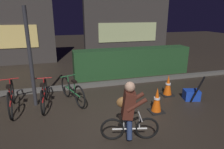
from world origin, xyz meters
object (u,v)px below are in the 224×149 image
parked_bike_left_mid (11,97)px  closed_umbrella (197,90)px  parked_bike_center_right (72,91)px  traffic_cone_far (168,86)px  blue_crate (191,95)px  traffic_cone_near (157,100)px  cyclist (129,111)px  parked_bike_center_left (44,95)px  street_post (30,59)px

parked_bike_left_mid → closed_umbrella: closed_umbrella is taller
parked_bike_center_right → traffic_cone_far: bearing=-115.7°
parked_bike_center_right → blue_crate: size_ratio=3.44×
traffic_cone_near → cyclist: (-1.12, -0.89, 0.31)m
traffic_cone_near → parked_bike_left_mid: bearing=162.4°
traffic_cone_near → closed_umbrella: 1.36m
blue_crate → traffic_cone_near: bearing=-163.7°
cyclist → closed_umbrella: cyclist is taller
traffic_cone_near → parked_bike_center_left: bearing=157.5°
street_post → cyclist: street_post is taller
parked_bike_center_right → blue_crate: bearing=-122.9°
parked_bike_left_mid → cyclist: (2.52, -2.04, 0.27)m
parked_bike_center_left → closed_umbrella: (4.16, -1.01, 0.07)m
parked_bike_center_left → traffic_cone_near: bearing=-110.2°
blue_crate → closed_umbrella: (-0.03, -0.25, 0.26)m
parked_bike_center_right → traffic_cone_near: size_ratio=2.26×
street_post → cyclist: bearing=-48.4°
parked_bike_center_right → closed_umbrella: size_ratio=1.78×
parked_bike_left_mid → parked_bike_center_right: size_ratio=1.13×
street_post → traffic_cone_near: 3.48m
parked_bike_left_mid → traffic_cone_near: 3.81m
parked_bike_left_mid → parked_bike_center_right: (1.59, 0.09, -0.03)m
street_post → parked_bike_center_left: street_post is taller
traffic_cone_near → blue_crate: bearing=16.3°
parked_bike_center_right → closed_umbrella: 3.56m
closed_umbrella → cyclist: bearing=-117.1°
traffic_cone_far → parked_bike_center_left: bearing=175.9°
traffic_cone_near → closed_umbrella: closed_umbrella is taller
street_post → parked_bike_center_left: size_ratio=1.65×
parked_bike_center_left → parked_bike_center_right: size_ratio=1.06×
street_post → parked_bike_center_right: (1.02, -0.06, -1.00)m
blue_crate → parked_bike_center_right: bearing=166.2°
parked_bike_center_left → street_post: bearing=63.8°
parked_bike_left_mid → parked_bike_center_right: bearing=-93.9°
parked_bike_left_mid → blue_crate: 5.07m
parked_bike_center_left → traffic_cone_near: size_ratio=2.41×
parked_bike_left_mid → traffic_cone_near: (3.63, -1.15, -0.04)m
parked_bike_center_left → parked_bike_center_right: parked_bike_center_left is taller
parked_bike_center_left → traffic_cone_near: (2.81, -1.16, -0.01)m
traffic_cone_near → traffic_cone_far: size_ratio=1.02×
street_post → closed_umbrella: street_post is taller
traffic_cone_near → closed_umbrella: bearing=6.4°
traffic_cone_far → cyclist: bearing=-138.0°
traffic_cone_far → blue_crate: traffic_cone_far is taller
closed_umbrella → blue_crate: bearing=124.2°
traffic_cone_far → parked_bike_left_mid: bearing=176.8°
parked_bike_center_left → traffic_cone_far: size_ratio=2.45×
street_post → traffic_cone_far: bearing=-5.8°
cyclist → closed_umbrella: bearing=36.4°
parked_bike_center_right → blue_crate: parked_bike_center_right is taller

